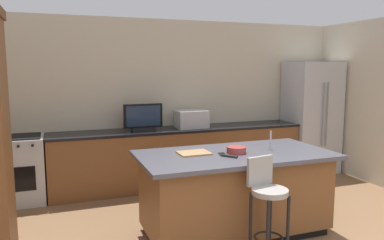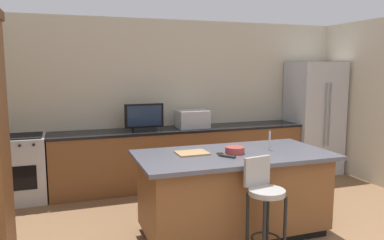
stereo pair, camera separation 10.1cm
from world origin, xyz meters
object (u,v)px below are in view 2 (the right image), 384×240
cell_phone (221,154)px  tv_remote (228,156)px  bar_stool_center (264,201)px  cutting_board (192,153)px  microwave (193,119)px  kitchen_island (233,193)px  refrigerator (314,118)px  range_oven (17,169)px  tv_monitor (144,118)px  fruit_bowl (235,150)px

cell_phone → tv_remote: 0.13m
bar_stool_center → cutting_board: size_ratio=2.99×
cutting_board → microwave: bearing=70.8°
microwave → cutting_board: microwave is taller
kitchen_island → refrigerator: bearing=37.3°
range_oven → bar_stool_center: 3.51m
refrigerator → bar_stool_center: size_ratio=1.93×
kitchen_island → tv_remote: 0.51m
kitchen_island → tv_monitor: bearing=108.3°
microwave → tv_remote: (-0.32, -2.05, -0.12)m
cell_phone → cutting_board: (-0.27, 0.14, 0.01)m
range_oven → tv_remote: size_ratio=5.47×
range_oven → tv_monitor: 1.89m
bar_stool_center → fruit_bowl: 0.75m
refrigerator → tv_monitor: bearing=-179.8°
kitchen_island → range_oven: range_oven is taller
tv_monitor → range_oven: bearing=178.4°
refrigerator → cell_phone: bearing=-144.1°
bar_stool_center → tv_remote: (-0.14, 0.53, 0.32)m
cell_phone → microwave: bearing=92.6°
kitchen_island → fruit_bowl: (0.00, -0.02, 0.49)m
range_oven → tv_remote: 3.07m
microwave → cutting_board: 1.88m
microwave → cell_phone: (-0.35, -1.92, -0.12)m
range_oven → fruit_bowl: size_ratio=4.40×
microwave → tv_monitor: size_ratio=0.82×
range_oven → microwave: microwave is taller
kitchen_island → bar_stool_center: (-0.01, -0.69, 0.14)m
kitchen_island → bar_stool_center: size_ratio=2.11×
microwave → cell_phone: microwave is taller
cutting_board → kitchen_island: bearing=-14.5°
refrigerator → cell_phone: (-2.59, -1.87, -0.05)m
bar_stool_center → tv_remote: bar_stool_center is taller
kitchen_island → cutting_board: cutting_board is taller
microwave → tv_remote: bearing=-98.9°
tv_remote → tv_monitor: bearing=66.6°
tv_remote → cutting_board: 0.41m
tv_remote → kitchen_island: bearing=11.5°
bar_stool_center → cell_phone: (-0.16, 0.66, 0.31)m
refrigerator → cell_phone: size_ratio=12.98×
cell_phone → refrigerator: bearing=48.7°
kitchen_island → cell_phone: (-0.17, -0.03, 0.45)m
kitchen_island → cell_phone: 0.48m
fruit_bowl → cell_phone: (-0.17, -0.01, -0.03)m
fruit_bowl → cell_phone: fruit_bowl is taller
bar_stool_center → fruit_bowl: bar_stool_center is taller
refrigerator → tv_remote: refrigerator is taller
tv_remote → bar_stool_center: bearing=-112.0°
range_oven → cell_phone: (2.21, -1.91, 0.46)m
cutting_board → cell_phone: bearing=-27.2°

